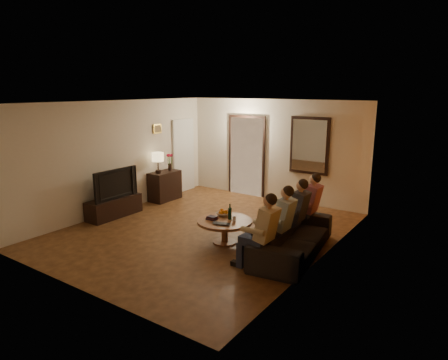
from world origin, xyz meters
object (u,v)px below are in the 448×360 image
Objects in this scene: table_lamp at (158,163)px; person_a at (263,235)px; dog at (257,243)px; bowl at (223,214)px; tv_stand at (114,207)px; person_d at (309,208)px; person_c at (295,216)px; coffee_table at (225,231)px; sofa at (293,236)px; wine_bottle at (230,211)px; dresser at (165,186)px; laptop at (220,225)px; tv at (113,183)px; person_b at (281,225)px.

table_lamp reaches higher than person_a.
dog is (-0.32, 0.37, -0.32)m from person_a.
table_lamp reaches higher than bowl.
person_d is (4.16, 1.27, 0.38)m from tv_stand.
coffee_table is at bearing -154.39° from person_c.
tv_stand is at bearing 166.53° from dog.
bowl is (2.81, -1.15, -0.54)m from table_lamp.
sofa is at bearing -83.66° from person_d.
table_lamp reaches higher than sofa.
person_c is (4.16, 0.67, 0.38)m from tv_stand.
table_lamp is 1.74× the size of wine_bottle.
sofa is 1.31m from coffee_table.
table_lamp is 4.64m from person_a.
person_c is at bearing 14.21° from bowl.
sofa is at bearing 11.66° from coffee_table.
coffee_table is (2.99, -1.37, -0.80)m from table_lamp.
wine_bottle reaches higher than sofa.
table_lamp is 4.24m from dog.
dresser is at bearing 151.90° from person_a.
person_d is at bearing 90.00° from person_a.
person_d is (-0.10, 0.90, 0.27)m from sofa.
laptop is at bearing -31.14° from dresser.
tv reaches higher than sofa.
bowl is at bearing -165.79° from person_c.
person_a is (-0.10, -0.90, 0.27)m from sofa.
sofa is 1.90× the size of person_d.
dresser reaches higher than sofa.
tv is 2.84m from bowl.
tv_stand is 1.10× the size of person_d.
person_c is at bearing 10.51° from sofa.
sofa is at bearing -71.57° from person_c.
dresser is at bearing 143.15° from dog.
person_d is at bearing 90.00° from person_c.
bowl is (2.81, -1.37, 0.11)m from dresser.
person_c is 0.95m from dog.
dog is 0.54× the size of coffee_table.
bowl is 0.29m from wine_bottle.
sofa is 0.94m from person_d.
wine_bottle is at bearing 83.51° from laptop.
person_d is at bearing -73.03° from tv.
person_b reaches higher than dresser.
table_lamp is 0.52× the size of coffee_table.
person_c is at bearing 90.00° from person_b.
person_a and person_b have the same top height.
sofa is 0.41m from person_c.
person_b is at bearing 24.51° from dog.
wine_bottle is (-1.13, -1.06, 0.01)m from person_d.
coffee_table is (2.99, 0.11, 0.01)m from tv_stand.
bowl is (2.81, 0.33, 0.26)m from tv_stand.
tv_stand is 2.84m from bowl.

